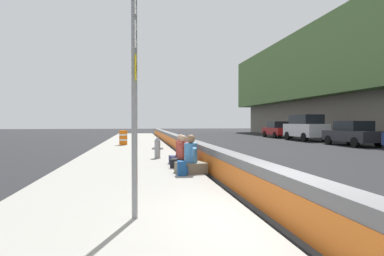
% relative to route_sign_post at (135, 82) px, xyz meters
% --- Properties ---
extents(ground_plane, '(160.00, 160.00, 0.00)m').
position_rel_route_sign_post_xyz_m(ground_plane, '(-0.43, -2.35, -2.23)').
color(ground_plane, '#232326').
rests_on(ground_plane, ground).
extents(sidewalk_strip, '(80.00, 4.40, 0.14)m').
position_rel_route_sign_post_xyz_m(sidewalk_strip, '(-0.43, 0.30, -2.16)').
color(sidewalk_strip, gray).
rests_on(sidewalk_strip, ground_plane).
extents(jersey_barrier, '(76.00, 0.45, 0.85)m').
position_rel_route_sign_post_xyz_m(jersey_barrier, '(-0.43, -2.35, -1.81)').
color(jersey_barrier, slate).
rests_on(jersey_barrier, ground_plane).
extents(route_sign_post, '(0.44, 0.09, 3.60)m').
position_rel_route_sign_post_xyz_m(route_sign_post, '(0.00, 0.00, 0.00)').
color(route_sign_post, gray).
rests_on(route_sign_post, sidewalk_strip).
extents(fire_hydrant, '(0.26, 0.46, 0.88)m').
position_rel_route_sign_post_xyz_m(fire_hydrant, '(8.58, -0.84, -1.65)').
color(fire_hydrant, gray).
rests_on(fire_hydrant, sidewalk_strip).
extents(seated_person_foreground, '(0.82, 0.92, 1.12)m').
position_rel_route_sign_post_xyz_m(seated_person_foreground, '(4.40, -1.57, -1.74)').
color(seated_person_foreground, '#706651').
rests_on(seated_person_foreground, sidewalk_strip).
extents(seated_person_middle, '(0.84, 0.91, 1.05)m').
position_rel_route_sign_post_xyz_m(seated_person_middle, '(5.65, -1.52, -1.76)').
color(seated_person_middle, black).
rests_on(seated_person_middle, sidewalk_strip).
extents(seated_person_rear, '(0.72, 0.82, 1.05)m').
position_rel_route_sign_post_xyz_m(seated_person_rear, '(6.57, -1.56, -1.77)').
color(seated_person_rear, '#23284C').
rests_on(seated_person_rear, sidewalk_strip).
extents(backpack, '(0.32, 0.28, 0.40)m').
position_rel_route_sign_post_xyz_m(backpack, '(3.97, -1.26, -1.90)').
color(backpack, navy).
rests_on(backpack, sidewalk_strip).
extents(construction_barrel, '(0.54, 0.54, 0.95)m').
position_rel_route_sign_post_xyz_m(construction_barrel, '(16.90, 0.91, -1.61)').
color(construction_barrel, orange).
rests_on(construction_barrel, sidewalk_strip).
extents(parked_car_fourth, '(4.54, 2.02, 1.71)m').
position_rel_route_sign_post_xyz_m(parked_car_fourth, '(15.44, -14.58, -1.37)').
color(parked_car_fourth, '#28282D').
rests_on(parked_car_fourth, ground_plane).
extents(parked_car_midline, '(4.81, 2.08, 2.28)m').
position_rel_route_sign_post_xyz_m(parked_car_midline, '(21.88, -14.56, -1.05)').
color(parked_car_midline, silver).
rests_on(parked_car_midline, ground_plane).
extents(parked_car_far, '(4.54, 2.03, 1.71)m').
position_rel_route_sign_post_xyz_m(parked_car_far, '(27.85, -14.62, -1.37)').
color(parked_car_far, maroon).
rests_on(parked_car_far, ground_plane).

